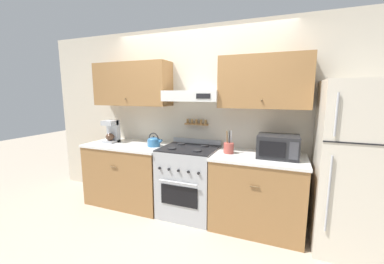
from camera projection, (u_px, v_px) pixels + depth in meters
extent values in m
plane|color=#B2A38E|center=(178.00, 226.00, 2.94)|extent=(16.00, 16.00, 0.00)
cube|color=beige|center=(198.00, 119.00, 3.39)|extent=(5.20, 0.08, 2.55)
cube|color=olive|center=(132.00, 84.00, 3.47)|extent=(1.18, 0.33, 0.62)
sphere|color=brown|center=(125.00, 99.00, 3.35)|extent=(0.02, 0.02, 0.02)
cube|color=olive|center=(264.00, 82.00, 2.80)|extent=(1.06, 0.33, 0.62)
sphere|color=brown|center=(262.00, 100.00, 2.67)|extent=(0.02, 0.02, 0.02)
cube|color=silver|center=(193.00, 96.00, 3.13)|extent=(0.76, 0.37, 0.14)
cube|color=black|center=(203.00, 96.00, 2.88)|extent=(0.18, 0.01, 0.06)
cube|color=olive|center=(196.00, 124.00, 3.33)|extent=(0.34, 0.07, 0.02)
cylinder|color=olive|center=(188.00, 121.00, 3.37)|extent=(0.03, 0.03, 0.06)
cylinder|color=olive|center=(192.00, 121.00, 3.35)|extent=(0.03, 0.03, 0.06)
cylinder|color=olive|center=(196.00, 121.00, 3.32)|extent=(0.03, 0.03, 0.06)
cylinder|color=olive|center=(201.00, 122.00, 3.30)|extent=(0.03, 0.03, 0.06)
cylinder|color=olive|center=(205.00, 122.00, 3.27)|extent=(0.03, 0.03, 0.06)
cube|color=olive|center=(129.00, 174.00, 3.54)|extent=(1.18, 0.66, 0.87)
cube|color=white|center=(128.00, 145.00, 3.47)|extent=(1.21, 0.68, 0.03)
cylinder|color=brown|center=(113.00, 167.00, 3.19)|extent=(0.10, 0.01, 0.01)
cube|color=olive|center=(257.00, 193.00, 2.86)|extent=(1.06, 0.66, 0.87)
cube|color=white|center=(259.00, 157.00, 2.79)|extent=(1.08, 0.68, 0.03)
cylinder|color=brown|center=(255.00, 187.00, 2.51)|extent=(0.10, 0.01, 0.01)
cube|color=#ADAFB5|center=(189.00, 181.00, 3.19)|extent=(0.72, 0.63, 0.92)
cube|color=black|center=(179.00, 196.00, 2.90)|extent=(0.49, 0.01, 0.26)
cylinder|color=#ADAFB5|center=(178.00, 183.00, 2.85)|extent=(0.50, 0.02, 0.02)
cube|color=black|center=(189.00, 148.00, 3.11)|extent=(0.72, 0.63, 0.01)
cylinder|color=#232326|center=(172.00, 148.00, 3.03)|extent=(0.11, 0.11, 0.02)
cylinder|color=#232326|center=(197.00, 151.00, 2.91)|extent=(0.11, 0.11, 0.02)
cylinder|color=#232326|center=(181.00, 144.00, 3.31)|extent=(0.11, 0.11, 0.02)
cylinder|color=#232326|center=(205.00, 146.00, 3.19)|extent=(0.11, 0.11, 0.02)
cylinder|color=black|center=(159.00, 168.00, 2.94)|extent=(0.03, 0.02, 0.03)
cylinder|color=black|center=(169.00, 169.00, 2.89)|extent=(0.03, 0.02, 0.03)
cylinder|color=black|center=(178.00, 171.00, 2.84)|extent=(0.03, 0.02, 0.03)
cylinder|color=black|center=(188.00, 172.00, 2.79)|extent=(0.03, 0.02, 0.03)
cylinder|color=black|center=(198.00, 173.00, 2.75)|extent=(0.03, 0.02, 0.03)
cube|color=#ADAFB5|center=(197.00, 141.00, 3.38)|extent=(0.72, 0.04, 0.07)
cube|color=beige|center=(354.00, 168.00, 2.41)|extent=(0.71, 0.71, 1.77)
cube|color=black|center=(369.00, 144.00, 2.03)|extent=(0.71, 0.01, 0.01)
cylinder|color=#ADAFB5|center=(336.00, 115.00, 2.07)|extent=(0.02, 0.02, 0.39)
cylinder|color=#ADAFB5|center=(329.00, 194.00, 2.19)|extent=(0.02, 0.02, 0.74)
cylinder|color=teal|center=(154.00, 143.00, 3.30)|extent=(0.18, 0.18, 0.10)
ellipsoid|color=teal|center=(154.00, 139.00, 3.29)|extent=(0.16, 0.16, 0.06)
sphere|color=black|center=(154.00, 137.00, 3.29)|extent=(0.02, 0.02, 0.02)
cylinder|color=teal|center=(159.00, 142.00, 3.27)|extent=(0.11, 0.04, 0.09)
torus|color=black|center=(154.00, 138.00, 3.29)|extent=(0.15, 0.01, 0.15)
cube|color=#ADAFB5|center=(111.00, 141.00, 3.58)|extent=(0.19, 0.21, 0.03)
cube|color=#ADAFB5|center=(113.00, 131.00, 3.61)|extent=(0.19, 0.08, 0.33)
cube|color=#ADAFB5|center=(110.00, 123.00, 3.52)|extent=(0.19, 0.17, 0.07)
ellipsoid|color=#4C3323|center=(110.00, 137.00, 3.55)|extent=(0.12, 0.12, 0.11)
cube|color=#232326|center=(278.00, 146.00, 2.71)|extent=(0.45, 0.35, 0.26)
cube|color=black|center=(272.00, 149.00, 2.57)|extent=(0.27, 0.01, 0.17)
cube|color=#38383D|center=(294.00, 151.00, 2.49)|extent=(0.09, 0.01, 0.19)
cylinder|color=#B24C42|center=(229.00, 148.00, 2.91)|extent=(0.13, 0.13, 0.13)
cylinder|color=olive|center=(227.00, 137.00, 2.89)|extent=(0.01, 0.05, 0.16)
cylinder|color=#28282B|center=(230.00, 137.00, 2.89)|extent=(0.01, 0.04, 0.16)
cylinder|color=#B2B2B7|center=(231.00, 137.00, 2.89)|extent=(0.01, 0.03, 0.16)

